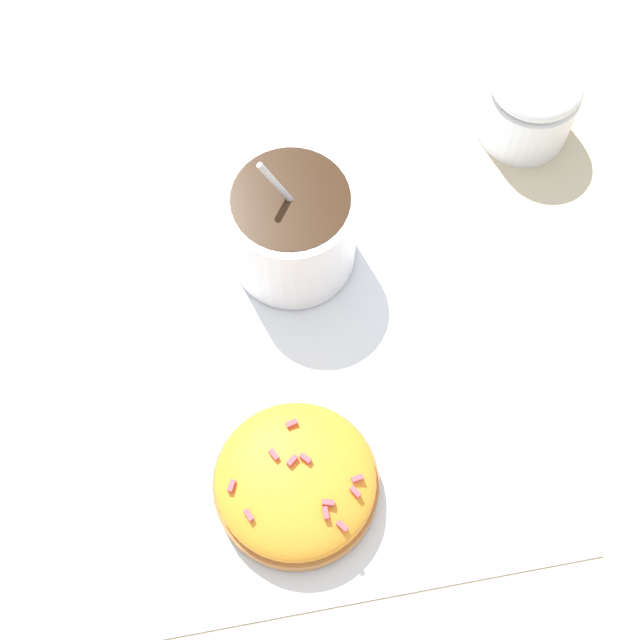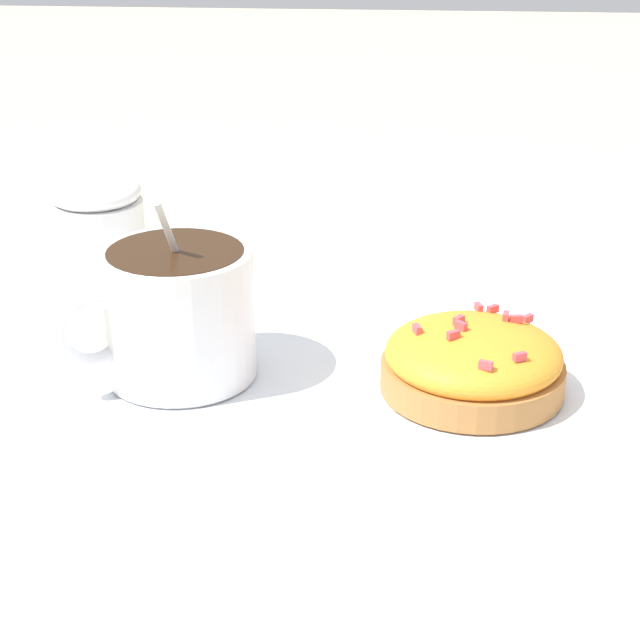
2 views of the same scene
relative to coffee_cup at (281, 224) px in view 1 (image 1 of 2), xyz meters
The scene contains 5 objects.
ground_plane 0.09m from the coffee_cup, ahead, with size 3.00×3.00×0.00m, color #C6B793.
paper_napkin 0.09m from the coffee_cup, ahead, with size 0.35×0.35×0.00m.
coffee_cup is the anchor object (origin of this frame).
frosted_pastry 0.17m from the coffee_cup, ahead, with size 0.10×0.10×0.04m.
sugar_bowl 0.20m from the coffee_cup, 118.00° to the left, with size 0.07×0.07×0.07m.
Camera 1 is at (0.21, 0.00, 0.55)m, focal length 50.00 mm.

